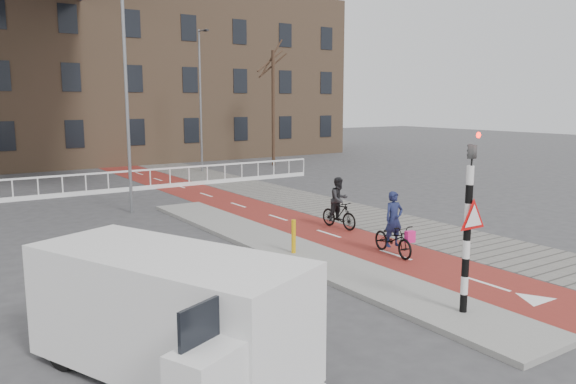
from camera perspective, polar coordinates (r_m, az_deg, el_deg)
ground at (r=13.46m, az=12.27°, el=-9.17°), size 120.00×120.00×0.00m
bike_lane at (r=22.07m, az=-3.83°, el=-1.73°), size 2.50×60.00×0.01m
sidewalk at (r=23.57m, az=2.08°, el=-1.02°), size 3.00×60.00×0.01m
curb_island at (r=15.95m, az=0.08°, el=-5.80°), size 1.80×16.00×0.12m
traffic_signal at (r=11.23m, az=17.89°, el=-2.57°), size 0.80×0.80×3.68m
bollard at (r=15.22m, az=0.57°, el=-4.53°), size 0.12×0.12×0.92m
cyclist_near at (r=15.68m, az=10.67°, el=-4.20°), size 0.82×1.73×1.76m
cyclist_far at (r=18.65m, az=5.19°, el=-1.55°), size 0.77×1.60×1.71m
van at (r=8.94m, az=-12.05°, el=-11.78°), size 3.46×4.86×1.94m
railing at (r=26.45m, az=-24.02°, el=-0.03°), size 28.00×0.10×0.99m
townhouse_row at (r=41.44m, az=-25.60°, el=13.37°), size 46.00×10.00×15.90m
tree_right at (r=36.90m, az=-1.50°, el=8.47°), size 0.22×0.22×7.40m
streetlight_near at (r=21.71m, az=-16.09°, el=9.57°), size 0.12×0.12×8.92m
streetlight_right at (r=34.06m, az=-8.89°, el=9.05°), size 0.12×0.12×8.29m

